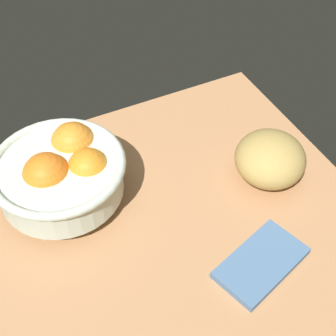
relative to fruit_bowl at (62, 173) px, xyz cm
name	(u,v)px	position (x,y,z in cm)	size (l,w,h in cm)	color
ground_plane	(171,224)	(14.60, -13.00, -7.78)	(67.74, 62.51, 3.00)	tan
fruit_bowl	(62,173)	(0.00, 0.00, 0.00)	(23.22, 23.22, 11.44)	silver
bread_loaf	(270,159)	(35.40, -11.68, -1.85)	(13.31, 12.97, 8.87)	tan
napkin_folded	(261,263)	(23.48, -27.66, -5.63)	(15.15, 8.45, 1.31)	#4D7096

